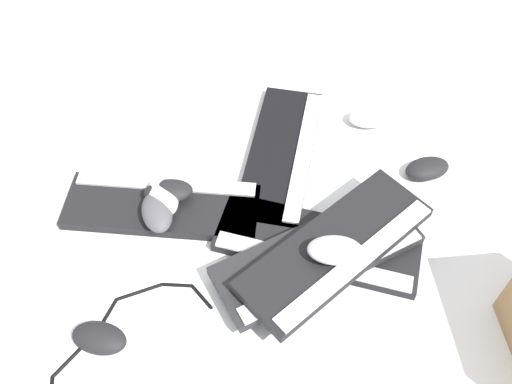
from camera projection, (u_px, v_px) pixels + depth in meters
name	position (u px, v px, depth m)	size (l,w,h in m)	color
ground_plane	(242.00, 183.00, 1.36)	(3.20, 3.20, 0.00)	white
keyboard_0	(282.00, 154.00, 1.40)	(0.46, 0.23, 0.03)	black
keyboard_1	(162.00, 206.00, 1.30)	(0.27, 0.46, 0.03)	black
keyboard_2	(317.00, 244.00, 1.24)	(0.19, 0.45, 0.03)	black
keyboard_3	(318.00, 256.00, 1.18)	(0.43, 0.40, 0.03)	#232326
keyboard_4	(337.00, 248.00, 1.16)	(0.46, 0.34, 0.03)	black
mouse_0	(427.00, 169.00, 1.36)	(0.11, 0.07, 0.04)	black
mouse_1	(163.00, 197.00, 1.27)	(0.11, 0.07, 0.04)	silver
mouse_2	(369.00, 118.00, 1.47)	(0.11, 0.07, 0.04)	#B7B7BC
mouse_3	(335.00, 250.00, 1.12)	(0.11, 0.07, 0.04)	#B7B7BC
mouse_4	(157.00, 212.00, 1.25)	(0.11, 0.07, 0.04)	#4C4C51
mouse_5	(99.00, 338.00, 1.10)	(0.11, 0.07, 0.04)	black
mouse_6	(168.00, 192.00, 1.28)	(0.11, 0.07, 0.04)	black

